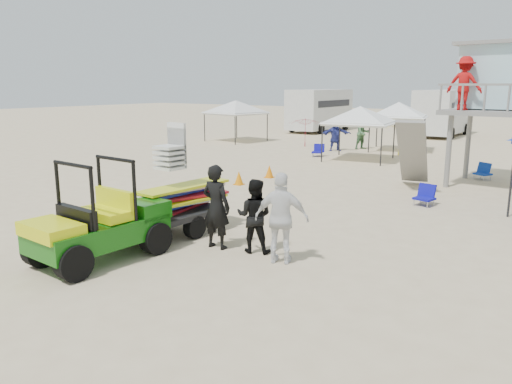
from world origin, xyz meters
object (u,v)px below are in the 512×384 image
Objects in this scene: utility_cart at (96,215)px; man_left at (216,207)px; surf_trailer at (175,195)px; lifeguard_tower at (496,82)px.

utility_cart is 2.54m from man_left.
lifeguard_tower is (5.08, 10.87, 2.71)m from surf_trailer.
lifeguard_tower reaches higher than surf_trailer.
man_left is 12.04m from lifeguard_tower.
surf_trailer is 0.56× the size of lifeguard_tower.
utility_cart is at bearing -111.06° from lifeguard_tower.
surf_trailer reaches higher than utility_cart.
surf_trailer is 12.31m from lifeguard_tower.
surf_trailer is at bearing -115.05° from lifeguard_tower.
man_left is (1.52, 2.04, -0.02)m from utility_cart.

